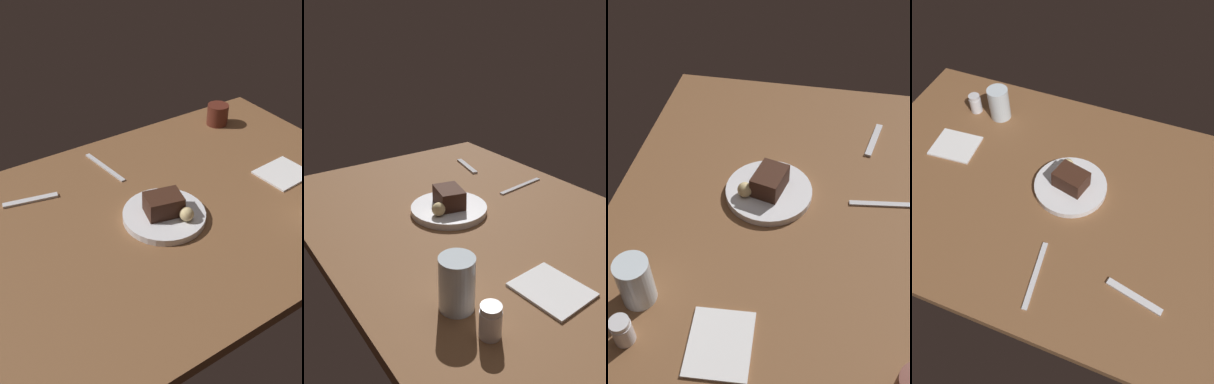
# 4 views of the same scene
# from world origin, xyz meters

# --- Properties ---
(dining_table) EXTENTS (1.20, 0.84, 0.03)m
(dining_table) POSITION_xyz_m (0.00, 0.00, 0.01)
(dining_table) COLOR brown
(dining_table) RESTS_ON ground
(dessert_plate) EXTENTS (0.22, 0.22, 0.02)m
(dessert_plate) POSITION_xyz_m (0.08, 0.03, 0.04)
(dessert_plate) COLOR silver
(dessert_plate) RESTS_ON dining_table
(chocolate_cake_slice) EXTENTS (0.11, 0.09, 0.05)m
(chocolate_cake_slice) POSITION_xyz_m (0.08, 0.03, 0.08)
(chocolate_cake_slice) COLOR #381E14
(chocolate_cake_slice) RESTS_ON dessert_plate
(bread_roll) EXTENTS (0.04, 0.04, 0.04)m
(bread_roll) POSITION_xyz_m (0.05, 0.09, 0.07)
(bread_roll) COLOR #DBC184
(bread_roll) RESTS_ON dessert_plate
(salt_shaker) EXTENTS (0.04, 0.04, 0.07)m
(salt_shaker) POSITION_xyz_m (-0.36, 0.24, 0.06)
(salt_shaker) COLOR silver
(salt_shaker) RESTS_ON dining_table
(water_glass) EXTENTS (0.07, 0.07, 0.11)m
(water_glass) POSITION_xyz_m (-0.26, 0.25, 0.09)
(water_glass) COLOR silver
(water_glass) RESTS_ON dining_table
(dessert_spoon) EXTENTS (0.15, 0.05, 0.01)m
(dessert_spoon) POSITION_xyz_m (0.35, -0.23, 0.03)
(dessert_spoon) COLOR silver
(dessert_spoon) RESTS_ON dining_table
(butter_knife) EXTENTS (0.04, 0.19, 0.01)m
(butter_knife) POSITION_xyz_m (0.09, -0.26, 0.03)
(butter_knife) COLOR silver
(butter_knife) RESTS_ON dining_table
(folded_napkin) EXTENTS (0.15, 0.13, 0.01)m
(folded_napkin) POSITION_xyz_m (-0.34, 0.06, 0.03)
(folded_napkin) COLOR white
(folded_napkin) RESTS_ON dining_table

